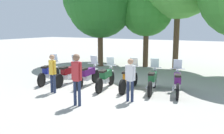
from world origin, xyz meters
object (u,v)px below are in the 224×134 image
motorcycle_2 (88,75)px  person_0 (53,71)px  tree_2 (147,10)px  motorcycle_6 (177,82)px  tree_1 (100,5)px  motorcycle_4 (129,78)px  person_2 (77,75)px  motorcycle_5 (152,80)px  motorcycle_1 (69,74)px  person_1 (130,77)px  motorcycle_3 (106,77)px  motorcycle_0 (49,72)px

motorcycle_2 → person_0: 1.84m
tree_2 → motorcycle_6: bearing=-58.5°
tree_1 → tree_2: tree_1 is taller
motorcycle_2 → person_0: (-0.61, -1.69, 0.42)m
motorcycle_4 → person_2: 2.95m
motorcycle_5 → motorcycle_6: same height
motorcycle_1 → person_1: bearing=-110.3°
motorcycle_6 → tree_2: (-3.57, 5.82, 3.31)m
motorcycle_6 → person_0: bearing=101.8°
motorcycle_2 → motorcycle_4: 2.02m
person_1 → tree_2: tree_2 is taller
motorcycle_1 → tree_2: (1.45, 6.57, 3.31)m
motorcycle_3 → person_2: (0.29, -2.51, 0.57)m
person_0 → person_2: (1.90, -0.87, 0.15)m
motorcycle_0 → motorcycle_2: (2.02, 0.40, 0.00)m
motorcycle_1 → person_1: person_1 is taller
person_2 → motorcycle_6: bearing=130.3°
motorcycle_2 → tree_2: tree_2 is taller
motorcycle_0 → motorcycle_6: size_ratio=0.99×
person_2 → motorcycle_1: bearing=-145.1°
motorcycle_6 → motorcycle_0: bearing=84.9°
motorcycle_5 → tree_1: tree_1 is taller
tree_1 → motorcycle_6: bearing=-35.3°
motorcycle_3 → tree_1: tree_1 is taller
person_1 → person_2: person_2 is taller
person_0 → person_2: person_2 is taller
motorcycle_3 → motorcycle_6: 3.08m
tree_1 → motorcycle_3: bearing=-56.5°
motorcycle_3 → tree_2: bearing=-4.7°
motorcycle_6 → tree_1: size_ratio=0.33×
person_1 → motorcycle_2: bearing=-117.9°
motorcycle_4 → person_0: size_ratio=1.35×
person_2 → tree_2: bearing=176.5°
motorcycle_4 → person_1: 1.68m
person_1 → motorcycle_6: bearing=140.9°
person_0 → tree_1: bearing=21.2°
motorcycle_1 → motorcycle_5: same height
tree_2 → person_1: bearing=-73.4°
person_2 → person_0: bearing=-123.5°
motorcycle_4 → motorcycle_5: (1.00, 0.19, 0.00)m
motorcycle_1 → motorcycle_2: size_ratio=1.00×
person_1 → person_2: size_ratio=0.88×
motorcycle_1 → motorcycle_5: bearing=-85.9°
motorcycle_5 → motorcycle_2: bearing=86.4°
motorcycle_4 → person_2: (-0.72, -2.80, 0.57)m
person_0 → tree_2: (1.05, 8.09, 2.89)m
motorcycle_0 → motorcycle_5: size_ratio=0.98×
person_0 → person_2: bearing=-108.3°
motorcycle_5 → person_2: 3.49m
person_1 → motorcycle_1: bearing=-109.6°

